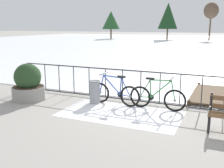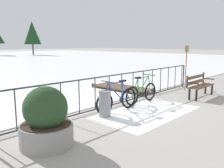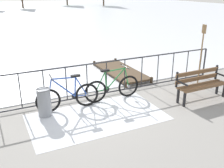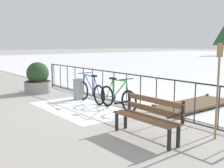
{
  "view_description": "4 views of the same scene",
  "coord_description": "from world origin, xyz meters",
  "px_view_note": "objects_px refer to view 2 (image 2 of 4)",
  "views": [
    {
      "loc": [
        2.52,
        -7.96,
        2.48
      ],
      "look_at": [
        -0.74,
        -0.56,
        0.69
      ],
      "focal_mm": 43.18,
      "sensor_mm": 36.0,
      "label": 1
    },
    {
      "loc": [
        -6.06,
        -5.18,
        2.05
      ],
      "look_at": [
        -0.76,
        -0.25,
        0.83
      ],
      "focal_mm": 38.37,
      "sensor_mm": 36.0,
      "label": 2
    },
    {
      "loc": [
        -2.43,
        -6.64,
        3.11
      ],
      "look_at": [
        0.57,
        -0.47,
        0.53
      ],
      "focal_mm": 41.63,
      "sensor_mm": 36.0,
      "label": 3
    },
    {
      "loc": [
        6.86,
        -5.47,
        1.97
      ],
      "look_at": [
        0.48,
        -0.46,
        0.76
      ],
      "focal_mm": 43.83,
      "sensor_mm": 36.0,
      "label": 4
    }
  ],
  "objects_px": {
    "bicycle_second": "(117,99)",
    "park_bench": "(199,84)",
    "bicycle_near_railing": "(142,93)",
    "oar_upright": "(186,65)",
    "planter_with_shrub": "(46,120)",
    "trash_bin": "(105,104)"
  },
  "relations": [
    {
      "from": "park_bench",
      "to": "trash_bin",
      "type": "xyz_separation_m",
      "value": [
        -4.32,
        0.9,
        -0.14
      ]
    },
    {
      "from": "bicycle_second",
      "to": "park_bench",
      "type": "height_order",
      "value": "bicycle_second"
    },
    {
      "from": "bicycle_near_railing",
      "to": "bicycle_second",
      "type": "bearing_deg",
      "value": -177.43
    },
    {
      "from": "bicycle_second",
      "to": "trash_bin",
      "type": "relative_size",
      "value": 2.34
    },
    {
      "from": "bicycle_near_railing",
      "to": "planter_with_shrub",
      "type": "height_order",
      "value": "planter_with_shrub"
    },
    {
      "from": "planter_with_shrub",
      "to": "park_bench",
      "type": "bearing_deg",
      "value": -3.15
    },
    {
      "from": "oar_upright",
      "to": "park_bench",
      "type": "bearing_deg",
      "value": -132.08
    },
    {
      "from": "bicycle_second",
      "to": "park_bench",
      "type": "relative_size",
      "value": 1.07
    },
    {
      "from": "park_bench",
      "to": "bicycle_second",
      "type": "bearing_deg",
      "value": 164.72
    },
    {
      "from": "bicycle_near_railing",
      "to": "oar_upright",
      "type": "distance_m",
      "value": 3.34
    },
    {
      "from": "planter_with_shrub",
      "to": "oar_upright",
      "type": "xyz_separation_m",
      "value": [
        7.47,
        0.67,
        0.59
      ]
    },
    {
      "from": "bicycle_near_railing",
      "to": "bicycle_second",
      "type": "distance_m",
      "value": 1.34
    },
    {
      "from": "bicycle_near_railing",
      "to": "oar_upright",
      "type": "xyz_separation_m",
      "value": [
        3.25,
        -0.03,
        0.77
      ]
    },
    {
      "from": "oar_upright",
      "to": "bicycle_second",
      "type": "bearing_deg",
      "value": -179.63
    },
    {
      "from": "park_bench",
      "to": "planter_with_shrub",
      "type": "bearing_deg",
      "value": 176.85
    },
    {
      "from": "planter_with_shrub",
      "to": "oar_upright",
      "type": "relative_size",
      "value": 0.62
    },
    {
      "from": "bicycle_near_railing",
      "to": "bicycle_second",
      "type": "height_order",
      "value": "same"
    },
    {
      "from": "planter_with_shrub",
      "to": "oar_upright",
      "type": "height_order",
      "value": "oar_upright"
    },
    {
      "from": "planter_with_shrub",
      "to": "trash_bin",
      "type": "bearing_deg",
      "value": 13.63
    },
    {
      "from": "trash_bin",
      "to": "oar_upright",
      "type": "distance_m",
      "value": 5.3
    },
    {
      "from": "park_bench",
      "to": "planter_with_shrub",
      "type": "relative_size",
      "value": 1.3
    },
    {
      "from": "bicycle_second",
      "to": "oar_upright",
      "type": "xyz_separation_m",
      "value": [
        4.59,
        0.03,
        0.77
      ]
    }
  ]
}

